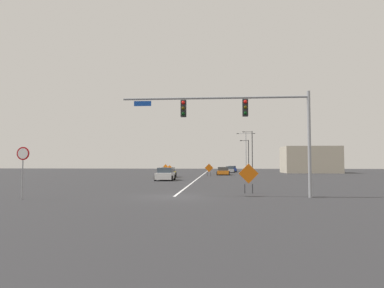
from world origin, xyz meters
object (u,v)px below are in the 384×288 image
(stop_sign, at_px, (23,162))
(car_silver_near, at_px, (230,170))
(street_lamp_mid_left, at_px, (248,154))
(construction_sign_right_lane, at_px, (170,170))
(construction_sign_median_near, at_px, (209,168))
(car_orange_passing, at_px, (223,171))
(street_lamp_far_right, at_px, (252,150))
(street_lamp_near_left, at_px, (246,149))
(construction_sign_left_lane, at_px, (249,175))
(car_blue_far, at_px, (232,169))
(car_white_mid, at_px, (165,174))
(construction_sign_median_far, at_px, (166,169))
(car_yellow_approaching, at_px, (168,173))
(traffic_signal_assembly, at_px, (244,117))

(stop_sign, bearing_deg, car_silver_near, 75.93)
(street_lamp_mid_left, distance_m, construction_sign_right_lane, 32.81)
(construction_sign_median_near, xyz_separation_m, car_orange_passing, (2.26, 5.57, -0.58))
(construction_sign_median_near, bearing_deg, street_lamp_far_right, 65.60)
(car_orange_passing, bearing_deg, construction_sign_right_lane, -119.27)
(street_lamp_near_left, xyz_separation_m, construction_sign_left_lane, (-4.28, -56.74, -4.05))
(construction_sign_left_lane, height_order, car_orange_passing, construction_sign_left_lane)
(car_silver_near, height_order, car_blue_far, car_blue_far)
(stop_sign, xyz_separation_m, car_blue_far, (14.33, 60.99, -1.50))
(construction_sign_median_near, relative_size, car_white_mid, 0.47)
(construction_sign_median_far, bearing_deg, construction_sign_right_lane, -76.90)
(street_lamp_near_left, relative_size, car_orange_passing, 2.00)
(street_lamp_far_right, bearing_deg, car_yellow_approaching, -122.58)
(street_lamp_far_right, relative_size, car_yellow_approaching, 2.05)
(construction_sign_right_lane, distance_m, car_white_mid, 5.11)
(street_lamp_mid_left, relative_size, street_lamp_far_right, 0.82)
(construction_sign_median_near, relative_size, car_silver_near, 0.44)
(construction_sign_median_far, distance_m, car_blue_far, 29.53)
(car_yellow_approaching, bearing_deg, construction_sign_median_far, 104.68)
(construction_sign_left_lane, distance_m, car_orange_passing, 34.85)
(street_lamp_far_right, relative_size, street_lamp_near_left, 0.95)
(stop_sign, bearing_deg, street_lamp_mid_left, 72.74)
(traffic_signal_assembly, relative_size, stop_sign, 3.85)
(street_lamp_mid_left, bearing_deg, construction_sign_median_far, -122.16)
(street_lamp_far_right, bearing_deg, car_orange_passing, -115.42)
(construction_sign_median_near, distance_m, construction_sign_median_far, 6.69)
(construction_sign_median_far, bearing_deg, car_silver_near, 63.03)
(street_lamp_far_right, relative_size, car_blue_far, 2.03)
(construction_sign_median_far, distance_m, car_silver_near, 23.07)
(construction_sign_median_near, distance_m, car_silver_near, 20.47)
(street_lamp_far_right, distance_m, car_white_mid, 33.53)
(stop_sign, distance_m, street_lamp_near_left, 64.18)
(street_lamp_mid_left, relative_size, construction_sign_left_lane, 3.43)
(construction_sign_median_near, height_order, car_silver_near, construction_sign_median_near)
(construction_sign_median_near, bearing_deg, construction_sign_median_far, -176.12)
(street_lamp_near_left, xyz_separation_m, car_silver_near, (-4.04, -7.39, -4.70))
(traffic_signal_assembly, xyz_separation_m, construction_sign_median_near, (-3.06, 31.94, -3.74))
(stop_sign, distance_m, construction_sign_median_near, 35.52)
(construction_sign_median_near, xyz_separation_m, construction_sign_right_lane, (-5.04, -7.46, -0.11))
(car_blue_far, xyz_separation_m, car_yellow_approaching, (-10.32, -30.68, 0.04))
(stop_sign, bearing_deg, traffic_signal_assembly, 9.68)
(car_yellow_approaching, xyz_separation_m, car_orange_passing, (8.05, 9.39, -0.04))
(construction_sign_median_far, bearing_deg, car_blue_far, 67.70)
(construction_sign_left_lane, height_order, car_white_mid, construction_sign_left_lane)
(street_lamp_near_left, xyz_separation_m, car_orange_passing, (-5.57, -21.92, -4.70))
(street_lamp_far_right, height_order, car_orange_passing, street_lamp_far_right)
(car_silver_near, relative_size, car_blue_far, 1.04)
(street_lamp_mid_left, height_order, construction_sign_right_lane, street_lamp_mid_left)
(street_lamp_far_right, height_order, construction_sign_left_lane, street_lamp_far_right)
(construction_sign_median_near, xyz_separation_m, car_white_mid, (-4.83, -12.55, -0.50))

